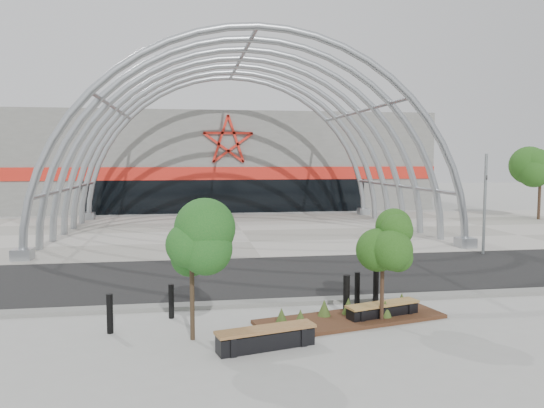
{
  "coord_description": "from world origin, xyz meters",
  "views": [
    {
      "loc": [
        -3.03,
        -15.34,
        4.31
      ],
      "look_at": [
        0.0,
        4.0,
        2.6
      ],
      "focal_mm": 35.0,
      "sensor_mm": 36.0,
      "label": 1
    }
  ],
  "objects": [
    {
      "name": "vault_canopy",
      "position": [
        0.0,
        15.5,
        0.02
      ],
      "size": [
        20.8,
        15.8,
        20.36
      ],
      "color": "#9EA3A8",
      "rests_on": "ground"
    },
    {
      "name": "bollard_1",
      "position": [
        -3.55,
        -1.13,
        0.46
      ],
      "size": [
        0.15,
        0.15,
        0.92
      ],
      "primitive_type": "cylinder",
      "color": "black",
      "rests_on": "ground"
    },
    {
      "name": "bollard_3",
      "position": [
        1.79,
        -0.71,
        0.49
      ],
      "size": [
        0.16,
        0.16,
        0.98
      ],
      "primitive_type": "cylinder",
      "color": "black",
      "rests_on": "ground"
    },
    {
      "name": "ground",
      "position": [
        0.0,
        0.0,
        0.0
      ],
      "size": [
        140.0,
        140.0,
        0.0
      ],
      "primitive_type": "plane",
      "color": "#9D9D98",
      "rests_on": "ground"
    },
    {
      "name": "bench_1",
      "position": [
        2.04,
        -2.1,
        0.22
      ],
      "size": [
        2.16,
        1.04,
        0.44
      ],
      "color": "black",
      "rests_on": "ground"
    },
    {
      "name": "street_tree_0",
      "position": [
        -3.0,
        -2.93,
        2.45
      ],
      "size": [
        1.49,
        1.49,
        3.4
      ],
      "color": "black",
      "rests_on": "ground"
    },
    {
      "name": "kerb",
      "position": [
        0.0,
        -0.25,
        0.06
      ],
      "size": [
        60.0,
        0.5,
        0.12
      ],
      "primitive_type": "cube",
      "color": "slate",
      "rests_on": "ground"
    },
    {
      "name": "bg_tree_1",
      "position": [
        21.0,
        18.0,
        4.25
      ],
      "size": [
        2.7,
        2.7,
        5.91
      ],
      "color": "black",
      "rests_on": "ground"
    },
    {
      "name": "planting_bed",
      "position": [
        1.08,
        -2.11,
        0.13
      ],
      "size": [
        5.29,
        2.67,
        0.54
      ],
      "color": "#391F16",
      "rests_on": "ground"
    },
    {
      "name": "arena_building",
      "position": [
        0.0,
        33.45,
        3.99
      ],
      "size": [
        34.0,
        15.24,
        8.0
      ],
      "color": "slate",
      "rests_on": "ground"
    },
    {
      "name": "forecourt",
      "position": [
        0.0,
        15.5,
        0.02
      ],
      "size": [
        60.0,
        17.0,
        0.04
      ],
      "primitive_type": "cube",
      "color": "gray",
      "rests_on": "ground"
    },
    {
      "name": "road",
      "position": [
        0.0,
        3.5,
        0.01
      ],
      "size": [
        140.0,
        7.0,
        0.02
      ],
      "primitive_type": "cube",
      "color": "black",
      "rests_on": "ground"
    },
    {
      "name": "bollard_4",
      "position": [
        2.39,
        -0.61,
        0.52
      ],
      "size": [
        0.17,
        0.17,
        1.04
      ],
      "primitive_type": "cylinder",
      "color": "black",
      "rests_on": "ground"
    },
    {
      "name": "street_tree_1",
      "position": [
        1.89,
        -2.43,
        2.17
      ],
      "size": [
        1.28,
        1.28,
        3.02
      ],
      "color": "black",
      "rests_on": "ground"
    },
    {
      "name": "bollard_0",
      "position": [
        -5.0,
        -2.15,
        0.49
      ],
      "size": [
        0.16,
        0.16,
        0.98
      ],
      "primitive_type": "cylinder",
      "color": "black",
      "rests_on": "ground"
    },
    {
      "name": "signal_pole",
      "position": [
        9.94,
        6.34,
        2.35
      ],
      "size": [
        0.29,
        0.63,
        4.49
      ],
      "color": "gray",
      "rests_on": "ground"
    },
    {
      "name": "bench_0",
      "position": [
        -1.36,
        -3.8,
        0.24
      ],
      "size": [
        2.38,
        1.06,
        0.49
      ],
      "color": "black",
      "rests_on": "ground"
    },
    {
      "name": "bollard_2",
      "position": [
        1.17,
        -1.66,
        0.57
      ],
      "size": [
        0.18,
        0.18,
        1.13
      ],
      "primitive_type": "cylinder",
      "color": "black",
      "rests_on": "ground"
    }
  ]
}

